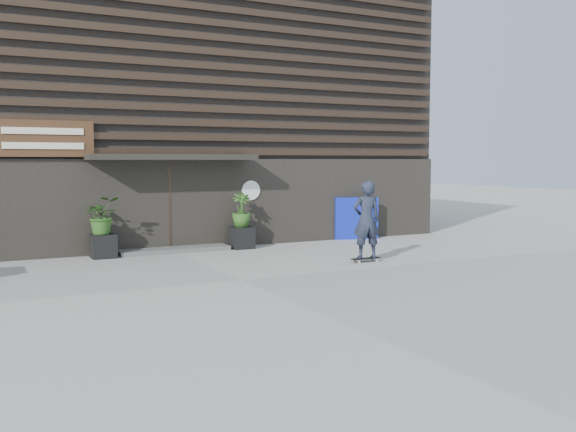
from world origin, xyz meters
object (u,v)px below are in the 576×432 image
planter_pot_left (103,246)px  blue_tarp (356,218)px  skateboarder (366,220)px  planter_pot_right (242,238)px

planter_pot_left → blue_tarp: (7.83, 0.30, 0.36)m
blue_tarp → skateboarder: (-2.28, -3.90, 0.37)m
planter_pot_left → blue_tarp: bearing=2.2°
planter_pot_left → skateboarder: 6.65m
skateboarder → planter_pot_right: bearing=115.8°
planter_pot_left → skateboarder: size_ratio=0.30×
planter_pot_right → skateboarder: size_ratio=0.30×
planter_pot_right → planter_pot_left: bearing=180.0°
planter_pot_left → planter_pot_right: same height
planter_pot_left → planter_pot_right: 3.80m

